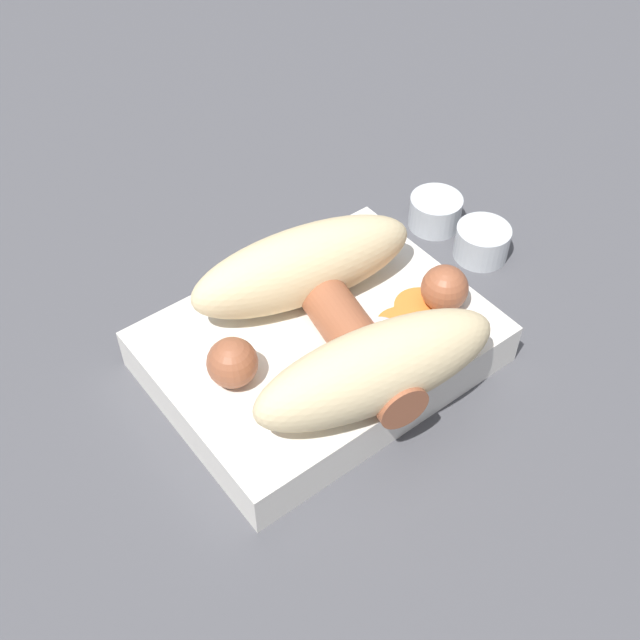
{
  "coord_description": "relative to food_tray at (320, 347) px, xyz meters",
  "views": [
    {
      "loc": [
        0.22,
        0.28,
        0.42
      ],
      "look_at": [
        0.0,
        0.0,
        0.04
      ],
      "focal_mm": 45.0,
      "sensor_mm": 36.0,
      "label": 1
    }
  ],
  "objects": [
    {
      "name": "pickled_veggies",
      "position": [
        -0.04,
        0.04,
        0.02
      ],
      "size": [
        0.08,
        0.07,
        0.01
      ],
      "color": "orange",
      "rests_on": "food_tray"
    },
    {
      "name": "condiment_cup_far",
      "position": [
        -0.16,
        -0.06,
        -0.0
      ],
      "size": [
        0.04,
        0.04,
        0.03
      ],
      "color": "silver",
      "rests_on": "ground_plane"
    },
    {
      "name": "food_tray",
      "position": [
        0.0,
        0.0,
        0.0
      ],
      "size": [
        0.21,
        0.16,
        0.03
      ],
      "color": "silver",
      "rests_on": "ground_plane"
    },
    {
      "name": "sausage",
      "position": [
        -0.01,
        0.02,
        0.03
      ],
      "size": [
        0.18,
        0.15,
        0.03
      ],
      "color": "#9E5638",
      "rests_on": "food_tray"
    },
    {
      "name": "bread_roll",
      "position": [
        -0.0,
        0.02,
        0.04
      ],
      "size": [
        0.18,
        0.17,
        0.05
      ],
      "color": "beige",
      "rests_on": "food_tray"
    },
    {
      "name": "ground_plane",
      "position": [
        0.0,
        0.0,
        -0.02
      ],
      "size": [
        3.0,
        3.0,
        0.0
      ],
      "primitive_type": "plane",
      "color": "#4C4C51"
    },
    {
      "name": "condiment_cup_near",
      "position": [
        -0.16,
        -0.01,
        -0.0
      ],
      "size": [
        0.04,
        0.04,
        0.03
      ],
      "color": "silver",
      "rests_on": "ground_plane"
    }
  ]
}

